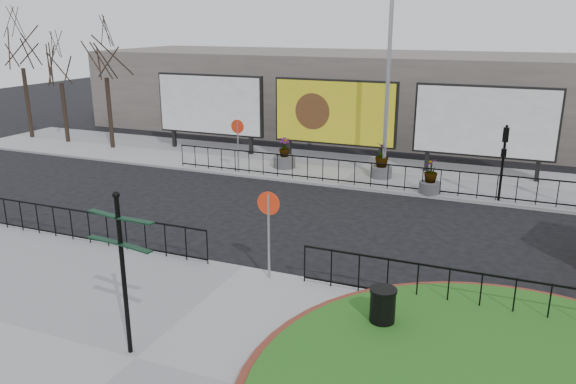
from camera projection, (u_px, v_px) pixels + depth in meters
The scene contains 22 objects.
ground at pixel (244, 270), 16.22m from camera, with size 90.00×90.00×0.00m, color black.
pavement_near at pixel (136, 360), 11.78m from camera, with size 30.00×10.00×0.12m, color gray.
pavement_far at pixel (357, 170), 26.81m from camera, with size 44.00×6.00×0.12m, color gray.
railing_near_left at pixel (71, 224), 17.95m from camera, with size 10.00×0.10×1.10m, color black, non-canonical shape.
railing_near_right at pixel (481, 293), 13.38m from camera, with size 9.00×0.10×1.10m, color black, non-canonical shape.
railing_far at pixel (363, 174), 23.88m from camera, with size 18.00×0.10×1.10m, color black, non-canonical shape.
speed_sign_far at pixel (238, 134), 25.80m from camera, with size 0.64×0.07×2.47m.
speed_sign_near at pixel (269, 216), 14.95m from camera, with size 0.64×0.07×2.47m.
billboard_left at pixel (210, 105), 30.04m from camera, with size 6.20×0.31×4.10m.
billboard_mid at pixel (334, 113), 27.48m from camera, with size 6.20×0.31×4.10m.
billboard_right at pixel (485, 122), 24.92m from camera, with size 6.20×0.31×4.10m.
lamp_post at pixel (389, 72), 23.99m from camera, with size 0.74×0.18×9.23m.
signal_pole_a at pixel (504, 152), 21.49m from camera, with size 0.22×0.26×3.00m.
tree_left at pixel (107, 84), 30.45m from camera, with size 2.00×2.00×7.00m, color #2D2119, non-canonical shape.
tree_mid at pixel (62, 88), 32.11m from camera, with size 2.00×2.00×6.20m, color #2D2119, non-canonical shape.
tree_far at pixel (24, 75), 33.19m from camera, with size 2.00×2.00×7.50m, color #2D2119, non-canonical shape.
building_backdrop at pixel (402, 95), 34.94m from camera, with size 40.00×10.00×5.00m, color #6A635D.
fingerpost_sign at pixel (122, 258), 11.36m from camera, with size 1.68×0.45×3.59m.
litter_bin at pixel (382, 309), 12.70m from camera, with size 0.62×0.62×1.02m.
planter_a at pixel (284, 158), 26.99m from camera, with size 1.05×1.05×1.46m.
planter_b at pixel (382, 164), 25.21m from camera, with size 0.95×0.95×1.58m.
planter_c at pixel (430, 180), 22.94m from camera, with size 0.88×0.88×1.44m.
Camera 1 is at (6.86, -13.24, 6.88)m, focal length 35.00 mm.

